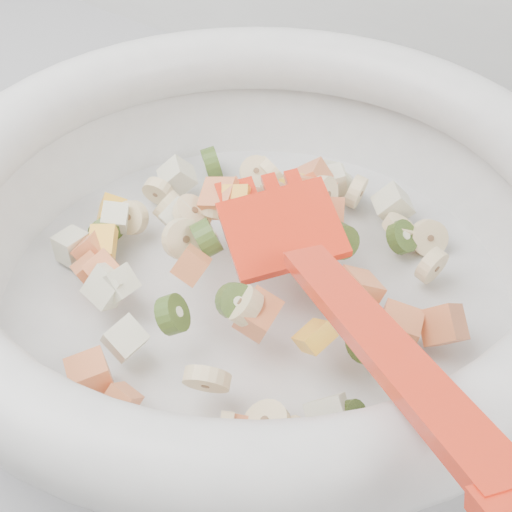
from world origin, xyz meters
The scene contains 1 object.
mixing_bowl centered at (-0.01, 1.44, 0.97)m, with size 0.45×0.43×0.15m.
Camera 1 is at (0.22, 1.14, 1.28)m, focal length 55.00 mm.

